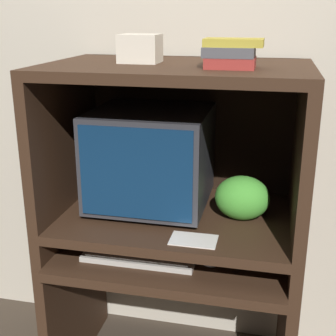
{
  "coord_description": "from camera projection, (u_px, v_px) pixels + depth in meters",
  "views": [
    {
      "loc": [
        0.33,
        -1.31,
        1.49
      ],
      "look_at": [
        -0.03,
        0.3,
        0.94
      ],
      "focal_mm": 50.0,
      "sensor_mm": 36.0,
      "label": 1
    }
  ],
  "objects": [
    {
      "name": "desk_monitor_shelf",
      "position": [
        177.0,
        220.0,
        1.8
      ],
      "size": [
        0.92,
        0.61,
        0.13
      ],
      "color": "#382316",
      "rests_on": "desk_base"
    },
    {
      "name": "snack_bag",
      "position": [
        242.0,
        198.0,
        1.71
      ],
      "size": [
        0.2,
        0.15,
        0.16
      ],
      "color": "green",
      "rests_on": "desk_monitor_shelf"
    },
    {
      "name": "wall_back",
      "position": [
        195.0,
        59.0,
        1.95
      ],
      "size": [
        6.0,
        0.06,
        2.6
      ],
      "color": "beige",
      "rests_on": "ground_plane"
    },
    {
      "name": "desk_base",
      "position": [
        174.0,
        300.0,
        1.87
      ],
      "size": [
        0.92,
        0.64,
        0.63
      ],
      "color": "#382316",
      "rests_on": "ground_plane"
    },
    {
      "name": "book_stack",
      "position": [
        231.0,
        53.0,
        1.48
      ],
      "size": [
        0.19,
        0.14,
        0.09
      ],
      "color": "maroon",
      "rests_on": "hutch_upper"
    },
    {
      "name": "keyboard",
      "position": [
        139.0,
        256.0,
        1.7
      ],
      "size": [
        0.41,
        0.13,
        0.03
      ],
      "color": "beige",
      "rests_on": "desk_base"
    },
    {
      "name": "paper_card",
      "position": [
        194.0,
        240.0,
        1.57
      ],
      "size": [
        0.16,
        0.1,
        0.0
      ],
      "color": "white",
      "rests_on": "desk_monitor_shelf"
    },
    {
      "name": "hutch_upper",
      "position": [
        179.0,
        115.0,
        1.7
      ],
      "size": [
        0.92,
        0.61,
        0.56
      ],
      "color": "#382316",
      "rests_on": "desk_monitor_shelf"
    },
    {
      "name": "storage_box",
      "position": [
        140.0,
        49.0,
        1.64
      ],
      "size": [
        0.14,
        0.12,
        0.1
      ],
      "color": "beige",
      "rests_on": "hutch_upper"
    },
    {
      "name": "mouse",
      "position": [
        210.0,
        263.0,
        1.65
      ],
      "size": [
        0.06,
        0.04,
        0.03
      ],
      "color": "#B7B7B7",
      "rests_on": "desk_base"
    },
    {
      "name": "crt_monitor",
      "position": [
        151.0,
        157.0,
        1.8
      ],
      "size": [
        0.44,
        0.43,
        0.38
      ],
      "color": "#333338",
      "rests_on": "desk_monitor_shelf"
    }
  ]
}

